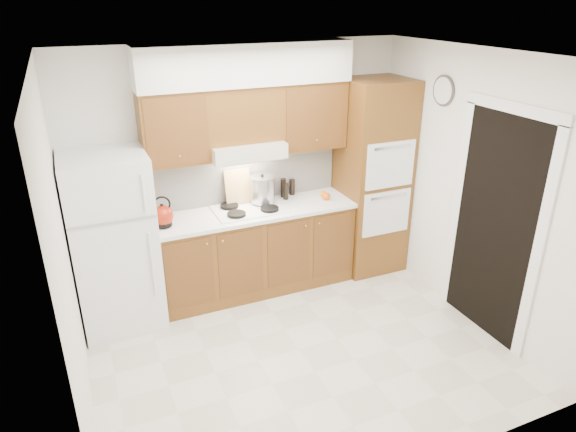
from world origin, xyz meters
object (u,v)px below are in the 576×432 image
object	(u,v)px
fridge	(114,243)
kettle	(163,216)
oven_cabinet	(372,178)
stock_pot	(262,189)

from	to	relation	value
fridge	kettle	bearing A→B (deg)	0.24
fridge	kettle	distance (m)	0.51
oven_cabinet	stock_pot	size ratio (longest dim) A/B	8.10
stock_pot	kettle	bearing A→B (deg)	-171.41
oven_cabinet	kettle	size ratio (longest dim) A/B	10.61
fridge	oven_cabinet	size ratio (longest dim) A/B	0.78
fridge	oven_cabinet	bearing A→B (deg)	0.70
oven_cabinet	kettle	bearing A→B (deg)	-179.20
fridge	stock_pot	xyz separation A→B (m)	(1.57, 0.17, 0.25)
stock_pot	oven_cabinet	bearing A→B (deg)	-5.88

